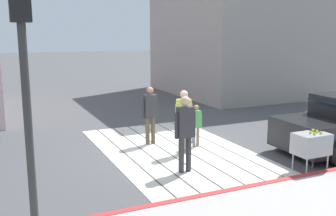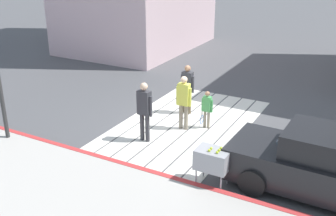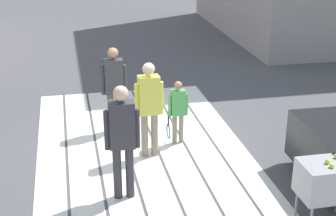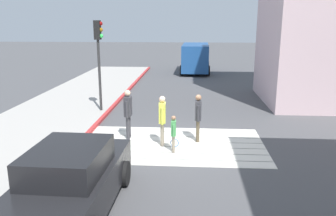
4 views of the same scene
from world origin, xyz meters
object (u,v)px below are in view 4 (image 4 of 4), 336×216
Objects in this scene: car_parked_near_curb at (72,181)px; pedestrian_adult_lead at (198,114)px; pedestrian_child_with_racket at (174,132)px; pedestrian_adult_side at (128,111)px; van_down_street at (195,57)px; traffic_light_corner at (99,48)px; tennis_ball_cart at (69,145)px; pedestrian_adult_trailing at (162,117)px.

pedestrian_adult_lead reaches higher than car_parked_near_curb.
pedestrian_adult_lead is 1.39× the size of pedestrian_child_with_racket.
pedestrian_adult_side is at bearing 144.44° from pedestrian_child_with_racket.
car_parked_near_curb is 2.53× the size of pedestrian_adult_lead.
traffic_light_corner is at bearing -108.57° from van_down_street.
van_down_street is at bearing 71.43° from traffic_light_corner.
van_down_street is 1.24× the size of traffic_light_corner.
car_parked_near_curb reaches higher than pedestrian_child_with_racket.
tennis_ball_cart is (-3.83, -19.70, -0.58)m from van_down_street.
pedestrian_adult_trailing reaches higher than pedestrian_child_with_racket.
pedestrian_adult_lead reaches higher than tennis_ball_cart.
traffic_light_corner reaches higher than pedestrian_adult_side.
pedestrian_child_with_racket is at bearing 61.48° from car_parked_near_curb.
tennis_ball_cart is at bearing -146.22° from pedestrian_adult_lead.
pedestrian_child_with_racket is at bearing -52.82° from traffic_light_corner.
pedestrian_adult_side is (0.36, 5.06, 0.33)m from car_parked_near_curb.
pedestrian_adult_trailing is (3.24, -4.22, -2.02)m from traffic_light_corner.
van_down_street reaches higher than pedestrian_adult_trailing.
pedestrian_adult_trailing is 1.44m from pedestrian_adult_side.
pedestrian_adult_trailing is at bearing 69.48° from car_parked_near_curb.
pedestrian_child_with_racket is at bearing -55.11° from pedestrian_adult_trailing.
pedestrian_child_with_racket is (3.66, -4.82, -2.34)m from traffic_light_corner.
pedestrian_adult_lead is at bearing 33.78° from tennis_ball_cart.
pedestrian_child_with_racket is (-0.85, -18.25, -0.58)m from van_down_street.
van_down_street is 20.08m from tennis_ball_cart.
van_down_street reaches higher than car_parked_near_curb.
tennis_ball_cart is at bearing -83.83° from traffic_light_corner.
pedestrian_adult_trailing is 0.80m from pedestrian_child_with_racket.
pedestrian_adult_lead is at bearing 21.22° from pedestrian_adult_trailing.
tennis_ball_cart is at bearing 110.76° from car_parked_near_curb.
pedestrian_adult_trailing is 1.41× the size of pedestrian_child_with_racket.
pedestrian_adult_trailing is (1.66, 4.43, 0.28)m from car_parked_near_curb.
pedestrian_adult_trailing is at bearing -52.51° from traffic_light_corner.
traffic_light_corner is 3.42× the size of pedestrian_child_with_racket.
traffic_light_corner is at bearing 118.33° from pedestrian_adult_side.
pedestrian_adult_lead is 0.98× the size of pedestrian_adult_trailing.
traffic_light_corner reaches higher than pedestrian_adult_lead.
tennis_ball_cart is (0.68, -6.28, -2.34)m from traffic_light_corner.
pedestrian_adult_side reaches higher than pedestrian_adult_lead.
van_down_street reaches higher than pedestrian_adult_side.
van_down_street is 17.21m from pedestrian_adult_side.
van_down_street is at bearing 85.87° from pedestrian_adult_trailing.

